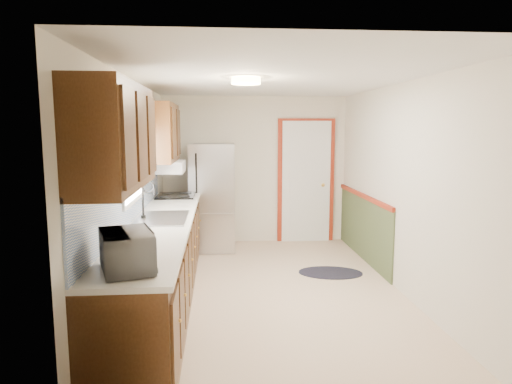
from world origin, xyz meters
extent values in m
cube|color=beige|center=(0.00, 0.00, 0.00)|extent=(3.20, 5.20, 0.12)
cube|color=white|center=(0.00, 0.00, 2.40)|extent=(3.20, 5.20, 0.12)
cube|color=beige|center=(0.00, 2.50, 1.20)|extent=(3.20, 0.10, 2.40)
cube|color=beige|center=(0.00, -2.50, 1.20)|extent=(3.20, 0.10, 2.40)
cube|color=beige|center=(-1.50, 0.00, 1.20)|extent=(0.10, 5.20, 2.40)
cube|color=beige|center=(1.50, 0.00, 1.20)|extent=(0.10, 5.20, 2.40)
cube|color=#381E0C|center=(-1.20, -0.30, 0.45)|extent=(0.60, 4.00, 0.90)
cube|color=white|center=(-1.19, -0.30, 0.92)|extent=(0.63, 4.00, 0.04)
cube|color=#5A8DDC|center=(-1.49, -0.30, 1.22)|extent=(0.02, 4.00, 0.55)
cube|color=#381E0C|center=(-1.32, -1.60, 1.83)|extent=(0.35, 1.40, 0.75)
cube|color=#381E0C|center=(-1.32, 1.10, 1.83)|extent=(0.35, 1.20, 0.75)
cube|color=white|center=(-1.49, -0.20, 1.62)|extent=(0.02, 1.00, 0.90)
cube|color=#BB6323|center=(-1.44, -0.20, 1.97)|extent=(0.05, 1.12, 0.24)
cube|color=#B7B7BC|center=(-1.19, -0.20, 0.95)|extent=(0.52, 0.82, 0.02)
cube|color=white|center=(-1.27, 1.15, 1.38)|extent=(0.45, 0.60, 0.15)
cube|color=maroon|center=(0.85, 2.47, 1.00)|extent=(0.94, 0.05, 2.08)
cube|color=white|center=(0.85, 2.44, 1.00)|extent=(0.80, 0.04, 2.00)
cube|color=#404C2B|center=(1.49, 1.35, 0.45)|extent=(0.02, 2.30, 0.90)
cube|color=maroon|center=(1.48, 1.35, 0.92)|extent=(0.04, 2.30, 0.06)
cylinder|color=#FFD88C|center=(-0.30, -0.20, 2.36)|extent=(0.30, 0.30, 0.06)
imported|color=white|center=(-1.20, -1.95, 1.10)|extent=(0.40, 0.54, 0.32)
cube|color=#B7B7BC|center=(-0.69, 2.05, 0.82)|extent=(0.70, 0.66, 1.65)
cylinder|color=black|center=(-0.92, 1.69, 0.74)|extent=(0.02, 0.02, 1.15)
ellipsoid|color=black|center=(0.86, 0.71, 0.01)|extent=(0.91, 0.66, 0.01)
cube|color=black|center=(-1.19, 1.40, 0.95)|extent=(0.52, 0.62, 0.02)
camera|label=1|loc=(-0.59, -4.96, 1.88)|focal=32.00mm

